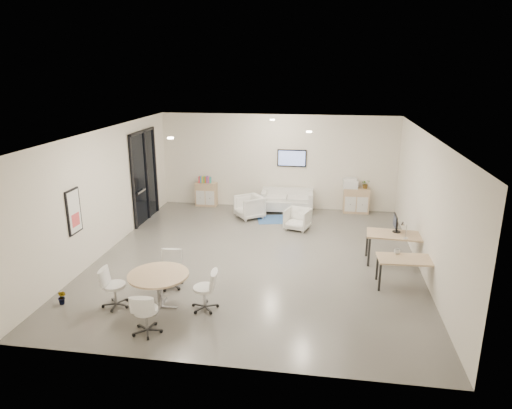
{
  "coord_description": "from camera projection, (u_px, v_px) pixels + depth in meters",
  "views": [
    {
      "loc": [
        1.63,
        -10.7,
        4.68
      ],
      "look_at": [
        -0.09,
        0.4,
        1.3
      ],
      "focal_mm": 32.0,
      "sensor_mm": 36.0,
      "label": 1
    }
  ],
  "objects": [
    {
      "name": "blue_rug",
      "position": [
        279.0,
        219.0,
        14.64
      ],
      "size": [
        1.52,
        1.17,
        0.01
      ],
      "primitive_type": "cube",
      "rotation": [
        0.0,
        0.0,
        0.21
      ],
      "color": "#2E508F",
      "rests_on": "room_shell"
    },
    {
      "name": "glass_door",
      "position": [
        144.0,
        174.0,
        14.24
      ],
      "size": [
        0.09,
        1.9,
        2.85
      ],
      "color": "black",
      "rests_on": "room_shell"
    },
    {
      "name": "plant_cabinet",
      "position": [
        365.0,
        185.0,
        15.03
      ],
      "size": [
        0.38,
        0.4,
        0.24
      ],
      "primitive_type": "imported",
      "rotation": [
        0.0,
        0.0,
        0.4
      ],
      "color": "#3F7F3F",
      "rests_on": "sideboard_right"
    },
    {
      "name": "ceiling_spots",
      "position": [
        254.0,
        129.0,
        11.62
      ],
      "size": [
        3.14,
        4.14,
        0.03
      ],
      "color": "#FFEAC6",
      "rests_on": "room_shell"
    },
    {
      "name": "desk_rear",
      "position": [
        397.0,
        237.0,
        11.21
      ],
      "size": [
        1.51,
        0.85,
        0.76
      ],
      "rotation": [
        0.0,
        0.0,
        -0.08
      ],
      "color": "tan",
      "rests_on": "room_shell"
    },
    {
      "name": "printer",
      "position": [
        350.0,
        183.0,
        15.11
      ],
      "size": [
        0.49,
        0.41,
        0.34
      ],
      "rotation": [
        0.0,
        0.0,
        0.02
      ],
      "color": "white",
      "rests_on": "sideboard_right"
    },
    {
      "name": "meeting_chairs",
      "position": [
        159.0,
        289.0,
        9.16
      ],
      "size": [
        2.45,
        2.45,
        0.82
      ],
      "color": "white",
      "rests_on": "room_shell"
    },
    {
      "name": "room_shell",
      "position": [
        257.0,
        198.0,
        11.26
      ],
      "size": [
        9.6,
        10.6,
        4.8
      ],
      "color": "#605C57",
      "rests_on": "ground"
    },
    {
      "name": "plant_floor",
      "position": [
        63.0,
        301.0,
        9.38
      ],
      "size": [
        0.22,
        0.34,
        0.14
      ],
      "primitive_type": "imported",
      "rotation": [
        0.0,
        0.0,
        -0.14
      ],
      "color": "#3F7F3F",
      "rests_on": "room_shell"
    },
    {
      "name": "monitor",
      "position": [
        396.0,
        223.0,
        11.27
      ],
      "size": [
        0.2,
        0.5,
        0.44
      ],
      "color": "black",
      "rests_on": "desk_rear"
    },
    {
      "name": "loveseat",
      "position": [
        287.0,
        201.0,
        15.41
      ],
      "size": [
        1.74,
        0.93,
        0.64
      ],
      "rotation": [
        0.0,
        0.0,
        0.04
      ],
      "color": "silver",
      "rests_on": "room_shell"
    },
    {
      "name": "sideboard_right",
      "position": [
        356.0,
        200.0,
        15.24
      ],
      "size": [
        0.85,
        0.41,
        0.85
      ],
      "color": "tan",
      "rests_on": "room_shell"
    },
    {
      "name": "armchair_right",
      "position": [
        298.0,
        218.0,
        13.67
      ],
      "size": [
        0.83,
        0.81,
        0.7
      ],
      "primitive_type": "imported",
      "rotation": [
        0.0,
        0.0,
        -0.29
      ],
      "color": "silver",
      "rests_on": "room_shell"
    },
    {
      "name": "sideboard_left",
      "position": [
        206.0,
        194.0,
        16.01
      ],
      "size": [
        0.73,
        0.38,
        0.83
      ],
      "color": "tan",
      "rests_on": "room_shell"
    },
    {
      "name": "round_table",
      "position": [
        158.0,
        278.0,
        9.09
      ],
      "size": [
        1.22,
        1.22,
        0.74
      ],
      "color": "tan",
      "rests_on": "room_shell"
    },
    {
      "name": "armchair_left",
      "position": [
        249.0,
        206.0,
        14.71
      ],
      "size": [
        1.05,
        1.06,
        0.8
      ],
      "primitive_type": "imported",
      "rotation": [
        0.0,
        0.0,
        -0.93
      ],
      "color": "silver",
      "rests_on": "room_shell"
    },
    {
      "name": "books",
      "position": [
        205.0,
        180.0,
        15.87
      ],
      "size": [
        0.43,
        0.14,
        0.22
      ],
      "color": "red",
      "rests_on": "sideboard_left"
    },
    {
      "name": "desk_front",
      "position": [
        408.0,
        261.0,
        9.97
      ],
      "size": [
        1.34,
        0.72,
        0.68
      ],
      "rotation": [
        0.0,
        0.0,
        0.05
      ],
      "color": "tan",
      "rests_on": "room_shell"
    },
    {
      "name": "wall_tv",
      "position": [
        292.0,
        158.0,
        15.36
      ],
      "size": [
        0.98,
        0.06,
        0.58
      ],
      "color": "black",
      "rests_on": "room_shell"
    },
    {
      "name": "artwork",
      "position": [
        74.0,
        212.0,
        10.34
      ],
      "size": [
        0.05,
        0.54,
        1.04
      ],
      "color": "black",
      "rests_on": "room_shell"
    },
    {
      "name": "cup",
      "position": [
        397.0,
        251.0,
        10.19
      ],
      "size": [
        0.17,
        0.15,
        0.13
      ],
      "primitive_type": "imported",
      "rotation": [
        0.0,
        0.0,
        -0.42
      ],
      "color": "white",
      "rests_on": "desk_front"
    }
  ]
}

